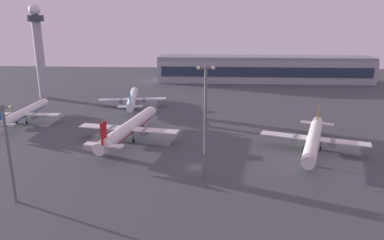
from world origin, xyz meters
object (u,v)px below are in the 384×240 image
object	(u,v)px
airplane_taxiway_distant	(314,139)
airplane_far_stand	(129,128)
airplane_mid_apron	(23,114)
airplane_near_gate	(133,99)
apron_light_west	(8,147)
apron_light_central	(205,117)
control_tower	(38,46)

from	to	relation	value
airplane_taxiway_distant	airplane_far_stand	bearing A→B (deg)	11.39
airplane_mid_apron	airplane_near_gate	world-z (taller)	airplane_near_gate
airplane_near_gate	apron_light_west	distance (m)	93.22
apron_light_central	apron_light_west	xyz separation A→B (m)	(-43.41, -15.65, -3.40)
control_tower	airplane_mid_apron	distance (m)	52.40
control_tower	airplane_taxiway_distant	size ratio (longest dim) A/B	1.13
airplane_taxiway_distant	apron_light_central	xyz separation A→B (m)	(-33.87, -21.65, 12.64)
airplane_near_gate	apron_light_central	xyz separation A→B (m)	(35.91, -76.78, 12.90)
airplane_far_stand	airplane_near_gate	world-z (taller)	airplane_far_stand
airplane_taxiway_distant	apron_light_central	bearing A→B (deg)	50.89
control_tower	airplane_mid_apron	xyz separation A→B (m)	(12.40, -45.32, -23.19)
airplane_far_stand	apron_light_west	size ratio (longest dim) A/B	1.96
airplane_taxiway_distant	airplane_far_stand	world-z (taller)	airplane_far_stand
airplane_mid_apron	airplane_near_gate	bearing A→B (deg)	37.22
airplane_taxiway_distant	airplane_far_stand	size ratio (longest dim) A/B	0.92
apron_light_central	airplane_mid_apron	bearing A→B (deg)	147.20
airplane_taxiway_distant	airplane_near_gate	world-z (taller)	airplane_taxiway_distant
control_tower	apron_light_central	size ratio (longest dim) A/B	1.58
airplane_taxiway_distant	control_tower	bearing A→B (deg)	-12.39
control_tower	airplane_taxiway_distant	distance (m)	141.88
control_tower	airplane_far_stand	distance (m)	90.46
airplane_far_stand	apron_light_west	bearing A→B (deg)	-100.32
airplane_mid_apron	apron_light_west	bearing A→B (deg)	-64.08
airplane_far_stand	apron_light_central	size ratio (longest dim) A/B	1.52
airplane_far_stand	airplane_near_gate	xyz separation A→B (m)	(-9.06, 47.77, -0.51)
airplane_taxiway_distant	airplane_near_gate	distance (m)	88.93
airplane_taxiway_distant	apron_light_west	world-z (taller)	apron_light_west
airplane_far_stand	airplane_mid_apron	xyz separation A→B (m)	(-47.30, 18.79, -0.65)
airplane_taxiway_distant	airplane_near_gate	size ratio (longest dim) A/B	1.04
airplane_taxiway_distant	apron_light_central	world-z (taller)	apron_light_central
apron_light_west	control_tower	bearing A→B (deg)	111.64
airplane_taxiway_distant	airplane_mid_apron	size ratio (longest dim) A/B	1.08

